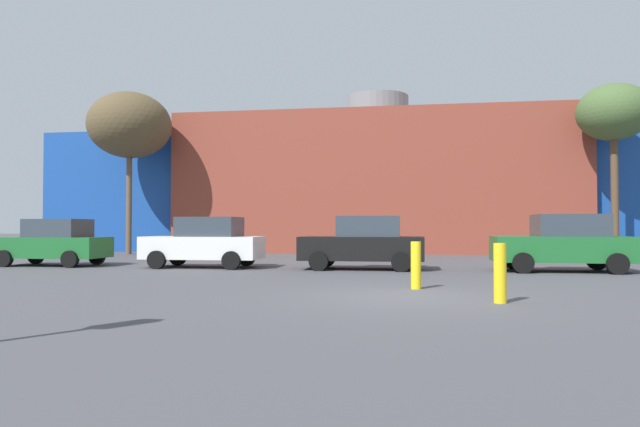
{
  "coord_description": "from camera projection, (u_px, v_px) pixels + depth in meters",
  "views": [
    {
      "loc": [
        0.09,
        -12.01,
        1.46
      ],
      "look_at": [
        -2.96,
        7.76,
        1.94
      ],
      "focal_mm": 31.68,
      "sensor_mm": 36.0,
      "label": 1
    }
  ],
  "objects": [
    {
      "name": "parked_car_1",
      "position": [
        205.0,
        242.0,
        20.35
      ],
      "size": [
        4.2,
        2.06,
        1.82
      ],
      "rotation": [
        0.0,
        0.0,
        3.14
      ],
      "color": "white",
      "rests_on": "ground_plane"
    },
    {
      "name": "building_backdrop",
      "position": [
        378.0,
        190.0,
        36.9
      ],
      "size": [
        39.79,
        13.11,
        10.0
      ],
      "color": "brown",
      "rests_on": "ground_plane"
    },
    {
      "name": "parked_car_2",
      "position": [
        363.0,
        243.0,
        19.48
      ],
      "size": [
        4.24,
        2.08,
        1.84
      ],
      "rotation": [
        0.0,
        0.0,
        3.14
      ],
      "color": "black",
      "rests_on": "ground_plane"
    },
    {
      "name": "parked_car_0",
      "position": [
        54.0,
        243.0,
        21.26
      ],
      "size": [
        4.06,
        1.99,
        1.76
      ],
      "rotation": [
        0.0,
        0.0,
        3.14
      ],
      "color": "#1E662D",
      "rests_on": "ground_plane"
    },
    {
      "name": "ground_plane",
      "position": [
        403.0,
        297.0,
        11.84
      ],
      "size": [
        200.0,
        200.0,
        0.0
      ],
      "primitive_type": "plane",
      "color": "#47474C"
    },
    {
      "name": "bare_tree_0",
      "position": [
        130.0,
        126.0,
        30.47
      ],
      "size": [
        4.43,
        4.43,
        8.74
      ],
      "color": "brown",
      "rests_on": "ground_plane"
    },
    {
      "name": "bollard_yellow_0",
      "position": [
        416.0,
        265.0,
        13.3
      ],
      "size": [
        0.24,
        0.24,
        1.12
      ],
      "primitive_type": "cylinder",
      "color": "yellow",
      "rests_on": "ground_plane"
    },
    {
      "name": "bare_tree_1",
      "position": [
        614.0,
        114.0,
        27.13
      ],
      "size": [
        3.41,
        3.41,
        8.36
      ],
      "color": "brown",
      "rests_on": "ground_plane"
    },
    {
      "name": "bollard_yellow_1",
      "position": [
        500.0,
        273.0,
        10.84
      ],
      "size": [
        0.24,
        0.24,
        1.15
      ],
      "primitive_type": "cylinder",
      "color": "yellow",
      "rests_on": "ground_plane"
    },
    {
      "name": "parked_car_3",
      "position": [
        563.0,
        243.0,
        18.48
      ],
      "size": [
        4.33,
        2.12,
        1.88
      ],
      "rotation": [
        0.0,
        0.0,
        3.14
      ],
      "color": "#1E662D",
      "rests_on": "ground_plane"
    }
  ]
}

